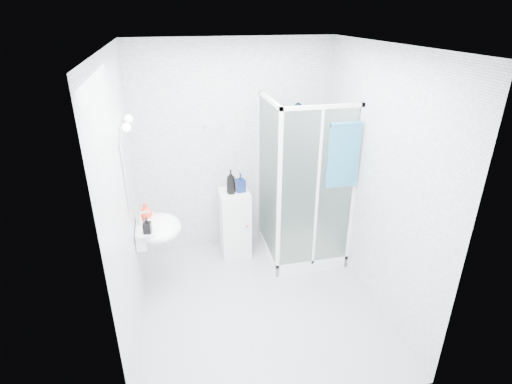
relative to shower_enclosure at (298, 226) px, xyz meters
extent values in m
cube|color=white|center=(-0.67, -0.77, 0.85)|extent=(2.40, 2.60, 2.60)
cube|color=#ADAFB2|center=(-0.67, -0.77, -0.44)|extent=(2.40, 2.60, 0.01)
cube|color=white|center=(-0.67, -0.77, 2.15)|extent=(2.40, 2.60, 0.01)
cube|color=white|center=(0.08, 0.08, -0.39)|extent=(0.90, 0.90, 0.12)
cube|color=white|center=(-0.35, 0.08, 1.53)|extent=(0.04, 0.90, 0.04)
cube|color=white|center=(0.08, -0.35, 1.53)|extent=(0.90, 0.04, 0.04)
cube|color=white|center=(-0.35, -0.35, 0.55)|extent=(0.04, 0.04, 2.00)
cube|color=white|center=(-0.36, 0.08, 0.59)|extent=(0.02, 0.82, 1.84)
cube|color=white|center=(0.08, -0.36, 0.59)|extent=(0.82, 0.02, 1.84)
cube|color=white|center=(0.08, -0.35, 0.59)|extent=(0.03, 0.04, 1.84)
cylinder|color=silver|center=(0.08, 0.47, 0.90)|extent=(0.02, 0.02, 1.00)
cylinder|color=silver|center=(0.08, 0.44, 1.37)|extent=(0.09, 0.05, 0.09)
cylinder|color=silver|center=(0.13, 0.50, 0.60)|extent=(0.12, 0.04, 0.12)
cylinder|color=silver|center=(0.36, -0.39, 1.33)|extent=(0.03, 0.05, 0.03)
cube|color=white|center=(-1.81, -0.32, 0.30)|extent=(0.10, 0.40, 0.18)
ellipsoid|color=white|center=(-1.63, -0.32, 0.35)|extent=(0.46, 0.56, 0.20)
cube|color=white|center=(-1.75, -0.32, 0.40)|extent=(0.16, 0.50, 0.02)
cylinder|color=silver|center=(-1.81, -0.32, 0.48)|extent=(0.04, 0.04, 0.16)
cylinder|color=silver|center=(-1.76, -0.32, 0.55)|extent=(0.12, 0.02, 0.02)
cube|color=white|center=(-1.85, -0.32, 1.05)|extent=(0.02, 0.60, 0.70)
cylinder|color=silver|center=(-1.84, -0.48, 1.47)|extent=(0.05, 0.04, 0.04)
sphere|color=white|center=(-1.80, -0.48, 1.47)|extent=(0.08, 0.08, 0.08)
cylinder|color=silver|center=(-1.84, -0.16, 1.47)|extent=(0.05, 0.04, 0.04)
sphere|color=white|center=(-1.80, -0.16, 1.47)|extent=(0.08, 0.08, 0.08)
cylinder|color=silver|center=(-1.02, 0.50, 1.17)|extent=(0.02, 0.04, 0.02)
sphere|color=silver|center=(-1.02, 0.48, 1.17)|extent=(0.03, 0.03, 0.03)
cylinder|color=silver|center=(-0.82, 0.50, 1.17)|extent=(0.02, 0.04, 0.02)
sphere|color=silver|center=(-0.82, 0.48, 1.17)|extent=(0.03, 0.03, 0.03)
cube|color=white|center=(-0.73, 0.26, -0.02)|extent=(0.36, 0.36, 0.86)
cube|color=white|center=(-0.73, 0.09, -0.02)|extent=(0.32, 0.01, 0.73)
sphere|color=#DD591F|center=(-0.62, 0.07, 0.03)|extent=(0.03, 0.03, 0.03)
cube|color=teal|center=(0.32, -0.40, 1.01)|extent=(0.33, 0.04, 0.69)
cylinder|color=teal|center=(0.32, -0.40, 1.36)|extent=(0.33, 0.05, 0.05)
imported|color=black|center=(-0.77, 0.23, 0.56)|extent=(0.14, 0.14, 0.29)
imported|color=navy|center=(-0.65, 0.26, 0.53)|extent=(0.12, 0.12, 0.23)
imported|color=#F3391C|center=(-1.75, -0.21, 0.50)|extent=(0.19, 0.19, 0.18)
imported|color=black|center=(-1.73, -0.51, 0.50)|extent=(0.09, 0.09, 0.17)
camera|label=1|loc=(-1.45, -4.06, 2.41)|focal=28.00mm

